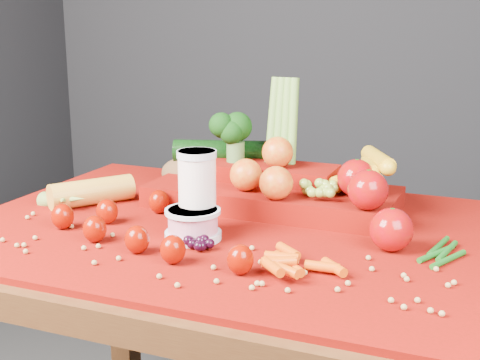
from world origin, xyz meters
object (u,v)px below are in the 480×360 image
at_px(produce_mound, 284,181).
at_px(yogurt_bowl, 193,223).
at_px(table, 236,278).
at_px(milk_glass, 197,190).

bearing_deg(produce_mound, yogurt_bowl, -109.31).
height_order(table, yogurt_bowl, yogurt_bowl).
bearing_deg(milk_glass, produce_mound, 67.30).
height_order(yogurt_bowl, produce_mound, produce_mound).
relative_size(milk_glass, produce_mound, 0.27).
distance_m(milk_glass, produce_mound, 0.24).
bearing_deg(yogurt_bowl, produce_mound, 70.69).
relative_size(table, produce_mound, 1.87).
bearing_deg(produce_mound, milk_glass, -112.70).
bearing_deg(milk_glass, table, 53.97).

